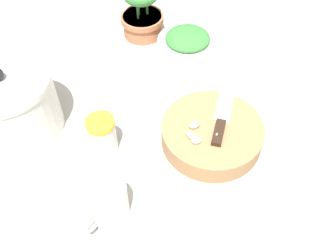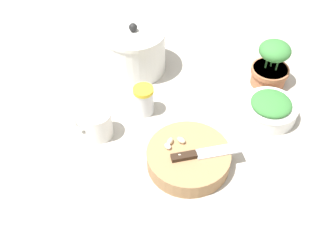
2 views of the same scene
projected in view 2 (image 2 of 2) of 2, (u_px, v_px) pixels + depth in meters
ground_plane at (169, 129)px, 1.13m from camera, size 5.00×5.00×0.00m
cutting_board at (188, 158)px, 1.03m from camera, size 0.23×0.23×0.05m
chef_knife at (202, 154)px, 1.00m from camera, size 0.19×0.10×0.01m
garlic_cloves at (175, 145)px, 1.02m from camera, size 0.06×0.07×0.02m
herb_bowl at (270, 108)px, 1.14m from camera, size 0.17×0.17×0.07m
spice_jar at (144, 100)px, 1.15m from camera, size 0.06×0.06×0.10m
coffee_mug at (97, 124)px, 1.09m from camera, size 0.11×0.08×0.09m
stock_pot at (135, 50)px, 1.27m from camera, size 0.21×0.21×0.18m
potted_herb at (271, 66)px, 1.22m from camera, size 0.12×0.12×0.16m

